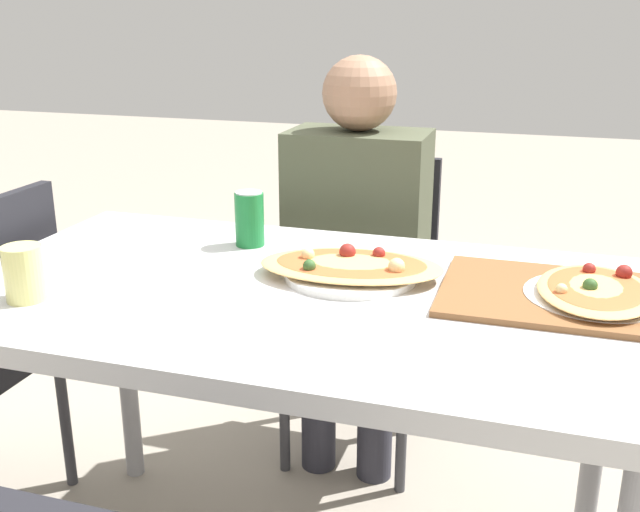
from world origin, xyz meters
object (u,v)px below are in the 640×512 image
at_px(drink_glass, 24,273).
at_px(pizza_second, 595,293).
at_px(dining_table, 294,323).
at_px(soda_can, 250,219).
at_px(pizza_main, 351,268).
at_px(chair_far_seated, 365,289).
at_px(person_seated, 356,238).

distance_m(drink_glass, pizza_second, 1.05).
bearing_deg(dining_table, soda_can, 128.96).
relative_size(drink_glass, pizza_second, 0.36).
bearing_deg(pizza_main, chair_far_seated, 101.18).
distance_m(pizza_main, soda_can, 0.31).
height_order(pizza_main, pizza_second, pizza_main).
distance_m(dining_table, chair_far_seated, 0.75).
height_order(dining_table, soda_can, soda_can).
height_order(dining_table, pizza_main, pizza_main).
relative_size(pizza_main, pizza_second, 1.36).
bearing_deg(soda_can, pizza_main, -26.53).
bearing_deg(pizza_second, chair_far_seated, 133.17).
bearing_deg(pizza_main, dining_table, -135.37).
distance_m(dining_table, pizza_main, 0.16).
relative_size(dining_table, pizza_main, 3.39).
relative_size(person_seated, pizza_main, 2.97).
bearing_deg(drink_glass, soda_can, 58.66).
distance_m(chair_far_seated, pizza_main, 0.71).
bearing_deg(pizza_main, drink_glass, -151.07).
height_order(dining_table, chair_far_seated, chair_far_seated).
bearing_deg(soda_can, dining_table, -51.04).
relative_size(soda_can, pizza_second, 0.43).
height_order(dining_table, pizza_second, pizza_second).
distance_m(soda_can, drink_glass, 0.51).
xyz_separation_m(person_seated, soda_can, (-0.15, -0.38, 0.14)).
xyz_separation_m(chair_far_seated, person_seated, (-0.00, -0.11, 0.19)).
bearing_deg(dining_table, pizza_main, 44.63).
xyz_separation_m(person_seated, pizza_second, (0.59, -0.52, 0.10)).
relative_size(dining_table, drink_glass, 12.80).
height_order(person_seated, pizza_second, person_seated).
bearing_deg(chair_far_seated, dining_table, 92.63).
xyz_separation_m(drink_glass, pizza_second, (1.01, 0.30, -0.03)).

